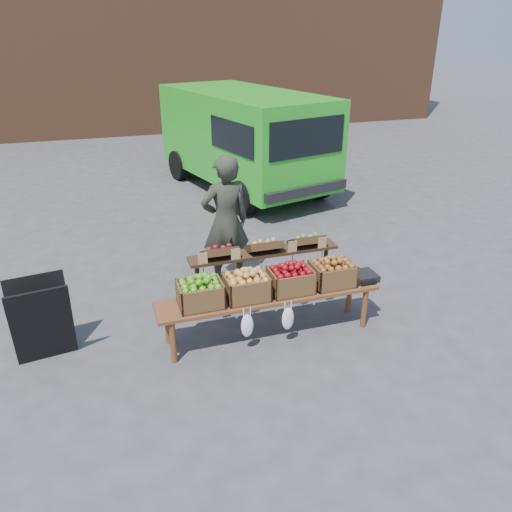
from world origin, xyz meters
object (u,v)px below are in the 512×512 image
object	(u,v)px
chalkboard_sign	(41,320)
crate_golden_apples	(200,294)
crate_green_apples	(332,274)
back_table	(264,270)
display_bench	(269,314)
delivery_van	(244,142)
weighing_scale	(363,276)
vendor	(226,222)
crate_russet_pears	(247,287)
crate_red_apples	(291,280)

from	to	relation	value
chalkboard_sign	crate_golden_apples	size ratio (longest dim) A/B	1.96
crate_golden_apples	crate_green_apples	distance (m)	1.65
back_table	display_bench	xyz separation A→B (m)	(-0.18, -0.72, -0.24)
delivery_van	crate_green_apples	size ratio (longest dim) A/B	9.77
back_table	weighing_scale	world-z (taller)	back_table
crate_green_apples	weighing_scale	distance (m)	0.44
back_table	weighing_scale	distance (m)	1.29
delivery_van	crate_golden_apples	size ratio (longest dim) A/B	9.77
delivery_van	crate_golden_apples	world-z (taller)	delivery_van
crate_golden_apples	crate_green_apples	world-z (taller)	same
vendor	display_bench	bearing A→B (deg)	90.25
display_bench	weighing_scale	size ratio (longest dim) A/B	7.94
delivery_van	weighing_scale	size ratio (longest dim) A/B	14.36
crate_green_apples	weighing_scale	world-z (taller)	crate_green_apples
crate_russet_pears	chalkboard_sign	bearing A→B (deg)	171.37
crate_green_apples	back_table	bearing A→B (deg)	131.76
crate_red_apples	chalkboard_sign	bearing A→B (deg)	173.02
crate_russet_pears	crate_red_apples	world-z (taller)	same
delivery_van	display_bench	xyz separation A→B (m)	(-1.47, -5.94, -0.81)
crate_russet_pears	vendor	bearing A→B (deg)	84.55
delivery_van	display_bench	world-z (taller)	delivery_van
delivery_van	crate_green_apples	distance (m)	5.98
chalkboard_sign	delivery_van	bearing A→B (deg)	45.58
chalkboard_sign	crate_golden_apples	xyz separation A→B (m)	(1.74, -0.35, 0.22)
back_table	crate_green_apples	xyz separation A→B (m)	(0.64, -0.72, 0.19)
crate_russet_pears	crate_red_apples	size ratio (longest dim) A/B	1.00
back_table	crate_red_apples	distance (m)	0.75
crate_green_apples	vendor	bearing A→B (deg)	122.83
crate_golden_apples	vendor	bearing A→B (deg)	65.03
display_bench	crate_golden_apples	distance (m)	0.93
vendor	weighing_scale	distance (m)	2.06
delivery_van	back_table	distance (m)	5.40
display_bench	crate_green_apples	xyz separation A→B (m)	(0.82, 0.00, 0.42)
chalkboard_sign	vendor	bearing A→B (deg)	16.47
delivery_van	display_bench	size ratio (longest dim) A/B	1.81
chalkboard_sign	back_table	bearing A→B (deg)	-0.86
back_table	crate_green_apples	bearing A→B (deg)	-48.24
crate_red_apples	crate_russet_pears	bearing A→B (deg)	180.00
crate_red_apples	vendor	bearing A→B (deg)	105.37
vendor	back_table	distance (m)	0.94
delivery_van	crate_russet_pears	world-z (taller)	delivery_van
crate_red_apples	crate_green_apples	size ratio (longest dim) A/B	1.00
crate_golden_apples	crate_green_apples	bearing A→B (deg)	0.00
crate_green_apples	display_bench	bearing A→B (deg)	180.00
crate_russet_pears	weighing_scale	bearing A→B (deg)	0.00
crate_russet_pears	weighing_scale	size ratio (longest dim) A/B	1.47
chalkboard_sign	crate_russet_pears	world-z (taller)	chalkboard_sign
crate_golden_apples	weighing_scale	size ratio (longest dim) A/B	1.47
back_table	weighing_scale	xyz separation A→B (m)	(1.07, -0.72, 0.09)
crate_russet_pears	crate_green_apples	world-z (taller)	same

